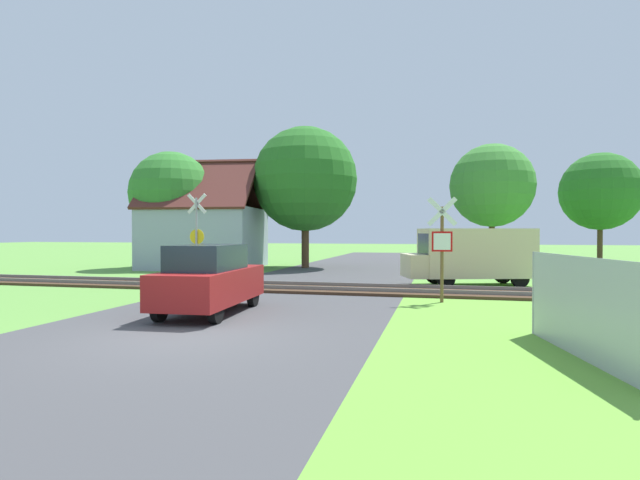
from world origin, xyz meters
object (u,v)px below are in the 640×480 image
object	(u,v)px
tree_center	(305,179)
tree_left	(171,193)
stop_sign_near	(442,243)
tree_far	(600,192)
mail_truck	(471,254)
parked_car	(210,279)
crossing_sign_far	(197,232)
house	(206,235)
tree_right	(492,186)
fence_panel	(582,308)

from	to	relation	value
tree_center	tree_left	size ratio (longest dim) A/B	1.22
stop_sign_near	tree_far	xyz separation A→B (m)	(8.89, 16.57, 2.68)
mail_truck	parked_car	world-z (taller)	mail_truck
mail_truck	tree_far	bearing A→B (deg)	-51.12
stop_sign_near	tree_left	world-z (taller)	tree_left
tree_far	mail_truck	xyz separation A→B (m)	(-7.77, -11.40, -3.21)
tree_center	parked_car	bearing A→B (deg)	-83.06
crossing_sign_far	tree_far	bearing A→B (deg)	31.01
crossing_sign_far	parked_car	distance (m)	8.78
house	parked_car	bearing A→B (deg)	-70.02
stop_sign_near	tree_far	world-z (taller)	tree_far
house	tree_left	world-z (taller)	tree_left
house	tree_right	distance (m)	16.39
crossing_sign_far	tree_left	distance (m)	8.90
stop_sign_near	mail_truck	size ratio (longest dim) A/B	0.60
stop_sign_near	crossing_sign_far	xyz separation A→B (m)	(-10.13, 4.06, 0.33)
house	tree_left	distance (m)	3.12
fence_panel	tree_far	bearing A→B (deg)	-27.70
tree_far	parked_car	size ratio (longest dim) A/B	1.64
parked_car	tree_right	bearing A→B (deg)	59.35
tree_center	mail_truck	xyz separation A→B (m)	(8.95, -7.92, -3.97)
tree_right	parked_car	xyz separation A→B (m)	(-8.40, -16.25, -3.68)
tree_left	fence_panel	world-z (taller)	tree_left
parked_car	crossing_sign_far	bearing A→B (deg)	116.46
crossing_sign_far	tree_far	size ratio (longest dim) A/B	0.56
parked_car	fence_panel	distance (m)	8.51
tree_left	stop_sign_near	bearing A→B (deg)	-35.45
tree_far	fence_panel	xyz separation A→B (m)	(-6.65, -22.83, -3.59)
tree_center	mail_truck	size ratio (longest dim) A/B	1.59
stop_sign_near	tree_center	world-z (taller)	tree_center
house	mail_truck	bearing A→B (deg)	-31.18
tree_left	tree_center	bearing A→B (deg)	16.24
tree_far	tree_center	world-z (taller)	tree_center
stop_sign_near	house	world-z (taller)	house
crossing_sign_far	tree_far	xyz separation A→B (m)	(19.02, 12.50, 2.35)
parked_car	tree_far	bearing A→B (deg)	50.46
crossing_sign_far	parked_car	world-z (taller)	crossing_sign_far
tree_left	mail_truck	bearing A→B (deg)	-19.23
tree_far	tree_center	xyz separation A→B (m)	(-16.72, -3.47, 0.77)
tree_left	crossing_sign_far	bearing A→B (deg)	-52.80
house	tree_far	distance (m)	23.08
tree_right	fence_panel	world-z (taller)	tree_right
mail_truck	house	bearing A→B (deg)	48.88
crossing_sign_far	fence_panel	world-z (taller)	crossing_sign_far
crossing_sign_far	parked_car	xyz separation A→B (m)	(4.32, -7.55, -1.20)
stop_sign_near	tree_right	xyz separation A→B (m)	(2.60, 12.75, 2.81)
house	crossing_sign_far	bearing A→B (deg)	-72.99
tree_left	mail_truck	size ratio (longest dim) A/B	1.30
stop_sign_near	mail_truck	bearing A→B (deg)	-102.86
house	tree_center	distance (m)	6.72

